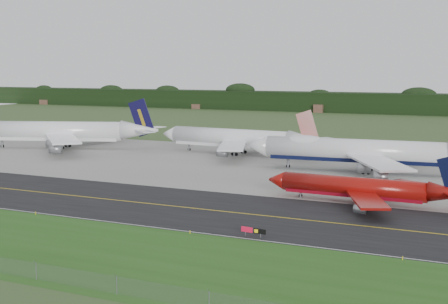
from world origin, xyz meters
TOP-DOWN VIEW (x-y plane):
  - ground at (0.00, 0.00)m, footprint 600.00×600.00m
  - grass_verge at (0.00, -35.00)m, footprint 400.00×30.00m
  - taxiway at (0.00, -4.00)m, footprint 400.00×32.00m
  - apron at (0.00, 51.00)m, footprint 400.00×78.00m
  - taxiway_centreline at (0.00, -4.00)m, footprint 400.00×0.40m
  - taxiway_edge_line at (0.00, -19.50)m, footprint 400.00×0.25m
  - perimeter_fence at (0.00, -48.00)m, footprint 320.00×0.10m
  - horizon_treeline at (0.00, 273.76)m, footprint 700.00×25.00m
  - jet_ba_747 at (12.60, 51.22)m, footprint 63.15×52.15m
  - jet_red_737 at (21.15, 13.91)m, footprint 39.73×32.43m
  - jet_navy_gold at (-88.32, 58.00)m, footprint 63.10×53.40m
  - jet_star_tail at (-29.44, 68.53)m, footprint 55.21×46.09m
  - taxiway_sign at (10.90, -18.01)m, footprint 4.27×0.57m
  - edge_marker_left at (-30.57, -20.50)m, footprint 0.16×0.16m
  - edge_marker_center at (1.01, -20.50)m, footprint 0.16×0.16m
  - edge_marker_right at (34.05, -20.50)m, footprint 0.16×0.16m

SIDE VIEW (x-z plane):
  - ground at x=0.00m, z-range 0.00..0.00m
  - grass_verge at x=0.00m, z-range 0.00..0.01m
  - apron at x=0.00m, z-range 0.00..0.01m
  - taxiway at x=0.00m, z-range 0.00..0.02m
  - taxiway_centreline at x=0.00m, z-range 0.03..0.03m
  - taxiway_edge_line at x=0.00m, z-range 0.03..0.03m
  - edge_marker_left at x=-30.57m, z-range 0.00..0.50m
  - edge_marker_center at x=1.01m, z-range 0.00..0.50m
  - edge_marker_right at x=34.05m, z-range 0.00..0.50m
  - taxiway_sign at x=10.90m, z-range 0.29..1.72m
  - perimeter_fence at x=0.00m, z-range -158.90..161.10m
  - jet_red_737 at x=21.15m, z-range -2.40..8.34m
  - jet_star_tail at x=-29.44m, z-range -2.43..12.13m
  - jet_ba_747 at x=12.60m, z-range -2.53..13.34m
  - horizon_treeline at x=0.00m, z-range -0.53..11.47m
  - jet_navy_gold at x=-88.32m, z-range -2.87..13.89m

